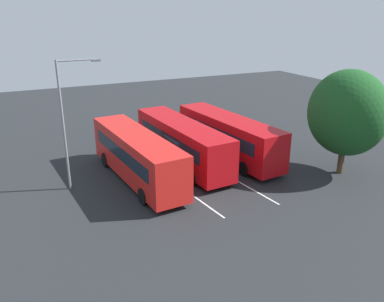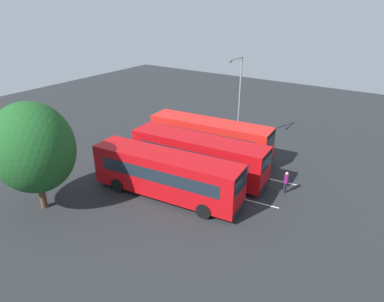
{
  "view_description": "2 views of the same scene",
  "coord_description": "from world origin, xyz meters",
  "px_view_note": "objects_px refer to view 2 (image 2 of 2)",
  "views": [
    {
      "loc": [
        -25.31,
        11.38,
        11.4
      ],
      "look_at": [
        -1.13,
        -0.14,
        1.72
      ],
      "focal_mm": 36.9,
      "sensor_mm": 36.0,
      "label": 1
    },
    {
      "loc": [
        14.1,
        -21.12,
        13.32
      ],
      "look_at": [
        -0.65,
        0.96,
        1.5
      ],
      "focal_mm": 31.93,
      "sensor_mm": 36.0,
      "label": 2
    }
  ],
  "objects_px": {
    "bus_far_left": "(167,174)",
    "depot_tree": "(33,148)",
    "pedestrian": "(286,181)",
    "bus_center_right": "(210,137)",
    "bus_center_left": "(198,156)",
    "street_lamp": "(239,95)"
  },
  "relations": [
    {
      "from": "bus_far_left",
      "to": "depot_tree",
      "type": "xyz_separation_m",
      "value": [
        -6.29,
        -5.9,
        2.67
      ]
    },
    {
      "from": "pedestrian",
      "to": "depot_tree",
      "type": "relative_size",
      "value": 0.23
    },
    {
      "from": "bus_far_left",
      "to": "depot_tree",
      "type": "height_order",
      "value": "depot_tree"
    },
    {
      "from": "bus_center_right",
      "to": "depot_tree",
      "type": "height_order",
      "value": "depot_tree"
    },
    {
      "from": "pedestrian",
      "to": "bus_center_left",
      "type": "bearing_deg",
      "value": 45.23
    },
    {
      "from": "pedestrian",
      "to": "street_lamp",
      "type": "bearing_deg",
      "value": -8.31
    },
    {
      "from": "bus_center_left",
      "to": "pedestrian",
      "type": "bearing_deg",
      "value": 7.07
    },
    {
      "from": "bus_far_left",
      "to": "bus_center_right",
      "type": "bearing_deg",
      "value": 92.31
    },
    {
      "from": "bus_center_left",
      "to": "bus_center_right",
      "type": "distance_m",
      "value": 4.21
    },
    {
      "from": "depot_tree",
      "to": "street_lamp",
      "type": "bearing_deg",
      "value": 72.56
    },
    {
      "from": "pedestrian",
      "to": "street_lamp",
      "type": "distance_m",
      "value": 11.03
    },
    {
      "from": "street_lamp",
      "to": "pedestrian",
      "type": "bearing_deg",
      "value": 47.32
    },
    {
      "from": "bus_center_left",
      "to": "pedestrian",
      "type": "height_order",
      "value": "bus_center_left"
    },
    {
      "from": "pedestrian",
      "to": "street_lamp",
      "type": "xyz_separation_m",
      "value": [
        -7.63,
        6.96,
        3.86
      ]
    },
    {
      "from": "pedestrian",
      "to": "depot_tree",
      "type": "bearing_deg",
      "value": 74.08
    },
    {
      "from": "pedestrian",
      "to": "bus_center_right",
      "type": "bearing_deg",
      "value": 16.13
    },
    {
      "from": "pedestrian",
      "to": "bus_far_left",
      "type": "bearing_deg",
      "value": 70.98
    },
    {
      "from": "bus_center_right",
      "to": "pedestrian",
      "type": "xyz_separation_m",
      "value": [
        8.17,
        -2.64,
        -0.82
      ]
    },
    {
      "from": "bus_center_left",
      "to": "depot_tree",
      "type": "height_order",
      "value": "depot_tree"
    },
    {
      "from": "street_lamp",
      "to": "depot_tree",
      "type": "xyz_separation_m",
      "value": [
        -5.71,
        -18.16,
        -0.37
      ]
    },
    {
      "from": "bus_center_right",
      "to": "street_lamp",
      "type": "xyz_separation_m",
      "value": [
        0.53,
        4.32,
        3.04
      ]
    },
    {
      "from": "street_lamp",
      "to": "bus_center_left",
      "type": "bearing_deg",
      "value": 4.96
    }
  ]
}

